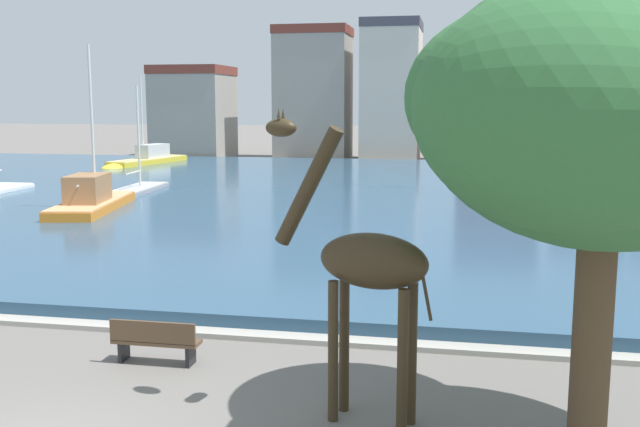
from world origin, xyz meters
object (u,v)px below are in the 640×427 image
Objects in this scene: sailboat_red at (631,192)px; shade_tree at (609,99)px; giraffe_statue at (364,266)px; sailboat_yellow at (144,162)px; park_bench at (155,340)px; sailboat_green at (628,212)px; sailboat_orange at (95,203)px; sailboat_grey at (142,191)px.

shade_tree is (-7.12, -30.69, 4.87)m from sailboat_red.
giraffe_statue is 47.16m from sailboat_yellow.
sailboat_yellow is (-33.29, 11.30, 0.22)m from sailboat_red.
sailboat_yellow is 5.43× the size of park_bench.
shade_tree is (-5.29, -22.64, 4.79)m from sailboat_green.
sailboat_green is 0.97× the size of sailboat_yellow.
giraffe_statue is at bearing -21.94° from park_bench.
sailboat_yellow is (-31.46, 19.35, 0.14)m from sailboat_green.
sailboat_orange is at bearing -172.38° from sailboat_green.
sailboat_grey is (-24.46, 3.70, -0.12)m from sailboat_green.
sailboat_orange is 27.10m from shade_tree.
sailboat_red reaches higher than sailboat_orange.
sailboat_orange is 1.14× the size of shade_tree.
park_bench is (-15.01, -28.17, 0.09)m from sailboat_red.
sailboat_green is at bearing 68.27° from giraffe_statue.
sailboat_red is 26.64m from sailboat_grey.
giraffe_statue is at bearing -111.73° from sailboat_green.
sailboat_orange is 23.85m from sailboat_yellow.
sailboat_grey is at bearing 121.53° from giraffe_statue.
giraffe_statue is 0.59× the size of sailboat_red.
sailboat_green is at bearing 76.84° from shade_tree.
sailboat_orange is (-14.81, 18.77, -1.96)m from giraffe_statue.
sailboat_yellow is at bearing 161.24° from sailboat_red.
park_bench is at bearing -64.69° from sailboat_grey.
sailboat_yellow is (-7.92, 22.50, -0.04)m from sailboat_orange.
giraffe_statue is at bearing -61.16° from sailboat_yellow.
sailboat_orange is 19.89m from park_bench.
giraffe_statue is 4.40m from shade_tree.
sailboat_grey is 32.95m from shade_tree.
shade_tree is (26.17, -42.00, 4.64)m from sailboat_yellow.
giraffe_statue is 30.14m from sailboat_grey.
shade_tree is at bearing -103.16° from sailboat_green.
sailboat_grey is at bearing 97.59° from sailboat_orange.
sailboat_orange is at bearing 133.11° from shade_tree.
sailboat_red reaches higher than sailboat_grey.
shade_tree is 9.56m from park_bench.
shade_tree is at bearing -46.89° from sailboat_orange.
sailboat_green reaches higher than shade_tree.
sailboat_red is at bearing 77.20° from sailboat_green.
shade_tree is (3.44, -0.72, 2.64)m from giraffe_statue.
park_bench is (10.36, -16.98, -0.17)m from sailboat_orange.
park_bench is at bearing -123.23° from sailboat_green.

